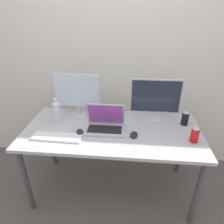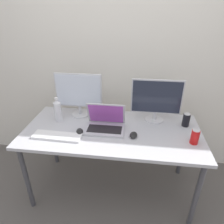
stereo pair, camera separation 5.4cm
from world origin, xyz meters
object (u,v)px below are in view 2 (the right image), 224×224
(mouse_by_keyboard, at_px, (80,131))
(work_desk, at_px, (112,135))
(monitor_center, at_px, (156,99))
(laptop_silver, at_px, (105,123))
(monitor_left, at_px, (79,93))
(soda_can_near_keyboard, at_px, (195,137))
(mouse_by_laptop, at_px, (133,135))
(soda_can_by_laptop, at_px, (186,120))
(keyboard_main, at_px, (57,136))
(water_bottle, at_px, (58,110))

(mouse_by_keyboard, bearing_deg, work_desk, 1.64)
(monitor_center, distance_m, laptop_silver, 0.53)
(monitor_left, distance_m, mouse_by_keyboard, 0.41)
(laptop_silver, distance_m, soda_can_near_keyboard, 0.76)
(monitor_center, distance_m, mouse_by_laptop, 0.42)
(mouse_by_keyboard, bearing_deg, laptop_silver, 8.93)
(monitor_center, relative_size, soda_can_near_keyboard, 3.75)
(monitor_left, relative_size, mouse_by_keyboard, 4.93)
(laptop_silver, bearing_deg, soda_can_near_keyboard, -9.72)
(monitor_center, distance_m, soda_can_by_laptop, 0.34)
(laptop_silver, height_order, keyboard_main, laptop_silver)
(work_desk, distance_m, monitor_center, 0.53)
(mouse_by_keyboard, bearing_deg, mouse_by_laptop, -17.02)
(monitor_left, bearing_deg, mouse_by_laptop, -30.46)
(keyboard_main, xyz_separation_m, soda_can_by_laptop, (1.13, 0.33, 0.05))
(monitor_left, distance_m, soda_can_near_keyboard, 1.13)
(soda_can_by_laptop, bearing_deg, water_bottle, -177.26)
(work_desk, height_order, monitor_center, monitor_center)
(work_desk, distance_m, mouse_by_laptop, 0.23)
(mouse_by_laptop, bearing_deg, soda_can_near_keyboard, 6.77)
(monitor_center, height_order, keyboard_main, monitor_center)
(keyboard_main, xyz_separation_m, soda_can_near_keyboard, (1.14, 0.06, 0.05))
(mouse_by_laptop, distance_m, water_bottle, 0.76)
(monitor_center, height_order, soda_can_near_keyboard, monitor_center)
(keyboard_main, xyz_separation_m, mouse_by_laptop, (0.65, 0.09, 0.01))
(monitor_left, xyz_separation_m, water_bottle, (-0.18, -0.14, -0.13))
(water_bottle, relative_size, soda_can_near_keyboard, 1.93)
(water_bottle, relative_size, soda_can_by_laptop, 1.93)
(monitor_left, xyz_separation_m, soda_can_near_keyboard, (1.05, -0.36, -0.18))
(keyboard_main, distance_m, mouse_by_laptop, 0.65)
(work_desk, height_order, water_bottle, water_bottle)
(monitor_center, relative_size, soda_can_by_laptop, 3.75)
(keyboard_main, bearing_deg, water_bottle, 109.04)
(work_desk, height_order, soda_can_near_keyboard, soda_can_near_keyboard)
(laptop_silver, distance_m, keyboard_main, 0.44)
(water_bottle, bearing_deg, mouse_by_keyboard, -36.40)
(monitor_left, bearing_deg, laptop_silver, -37.38)
(monitor_left, height_order, mouse_by_laptop, monitor_left)
(water_bottle, distance_m, soda_can_by_laptop, 1.21)
(work_desk, distance_m, keyboard_main, 0.49)
(laptop_silver, bearing_deg, mouse_by_laptop, -21.11)
(mouse_by_laptop, distance_m, soda_can_near_keyboard, 0.50)
(keyboard_main, relative_size, mouse_by_laptop, 4.36)
(monitor_center, height_order, mouse_by_laptop, monitor_center)
(keyboard_main, distance_m, soda_can_near_keyboard, 1.14)
(soda_can_near_keyboard, bearing_deg, work_desk, 170.21)
(water_bottle, distance_m, soda_can_near_keyboard, 1.25)
(work_desk, bearing_deg, soda_can_near_keyboard, -9.79)
(laptop_silver, bearing_deg, work_desk, -8.98)
(monitor_left, xyz_separation_m, monitor_center, (0.75, -0.02, -0.02))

